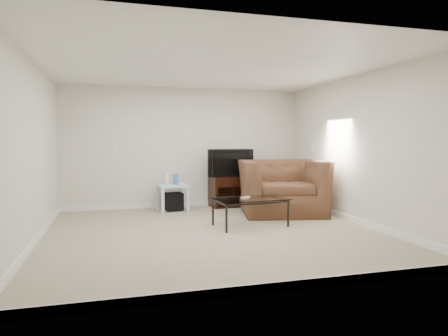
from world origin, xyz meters
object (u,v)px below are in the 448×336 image
object	(u,v)px
tv_stand	(229,191)
recliner	(282,178)
side_table	(172,198)
subwoofer	(174,201)
coffee_table	(250,212)
television	(229,163)

from	to	relation	value
tv_stand	recliner	bearing A→B (deg)	-59.49
side_table	subwoofer	bearing A→B (deg)	38.91
tv_stand	side_table	bearing A→B (deg)	-174.09
side_table	coffee_table	world-z (taller)	side_table
side_table	coffee_table	bearing A→B (deg)	-59.91
side_table	tv_stand	bearing A→B (deg)	10.55
coffee_table	tv_stand	bearing A→B (deg)	84.06
side_table	subwoofer	distance (m)	0.09
subwoofer	coffee_table	bearing A→B (deg)	-61.01
television	recliner	distance (m)	1.31
side_table	television	bearing A→B (deg)	9.08
television	coffee_table	size ratio (longest dim) A/B	0.80
television	subwoofer	size ratio (longest dim) A/B	2.82
coffee_table	subwoofer	bearing A→B (deg)	118.99
subwoofer	television	bearing A→B (deg)	8.15
television	recliner	xyz separation A→B (m)	(0.76, -1.05, -0.25)
recliner	coffee_table	world-z (taller)	recliner
subwoofer	recliner	world-z (taller)	recliner
tv_stand	side_table	xyz separation A→B (m)	(-1.24, -0.23, -0.06)
television	recliner	bearing A→B (deg)	-58.15
tv_stand	subwoofer	size ratio (longest dim) A/B	2.34
television	coffee_table	xyz separation A→B (m)	(-0.21, -1.97, -0.71)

